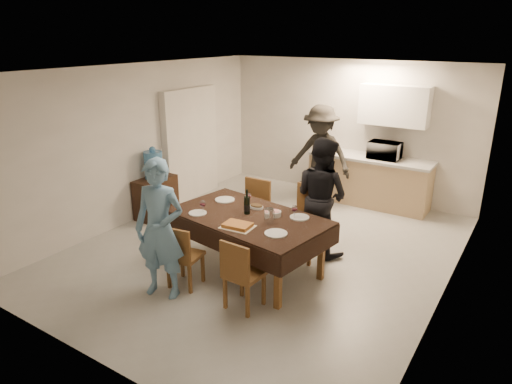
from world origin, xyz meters
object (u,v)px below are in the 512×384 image
wine_bottle (247,202)px  person_kitchen (320,155)px  person_far (321,196)px  person_near (160,229)px  water_pitcher (269,216)px  dining_table (248,218)px  water_jug (153,165)px  console (156,197)px  microwave (385,150)px  savoury_tart (238,225)px

wine_bottle → person_kitchen: 2.86m
person_far → person_kitchen: (-0.89, 1.85, 0.07)m
wine_bottle → person_near: (-0.50, -1.10, -0.10)m
water_pitcher → dining_table: bearing=171.9°
water_jug → person_near: person_near is taller
console → person_far: 3.03m
water_pitcher → microwave: 3.42m
water_jug → person_kitchen: bearing=46.2°
console → person_kitchen: 3.06m
person_kitchen → savoury_tart: bearing=-82.4°
savoury_tart → person_near: bearing=-134.1°
savoury_tart → person_kitchen: 3.31m
person_near → person_far: bearing=46.4°
water_pitcher → microwave: microwave is taller
person_near → person_far: (1.10, 2.10, -0.00)m
water_jug → person_far: person_far is taller
console → water_jug: (0.00, 0.00, 0.58)m
console → water_jug: 0.58m
console → wine_bottle: size_ratio=2.26×
wine_bottle → person_far: 1.17m
water_pitcher → microwave: (0.36, 3.40, 0.17)m
microwave → dining_table: bearing=78.1°
water_jug → microwave: 4.08m
console → savoury_tart: 2.79m
water_jug → wine_bottle: water_jug is taller
water_jug → person_far: bearing=6.1°
console → person_kitchen: size_ratio=0.41×
console → wine_bottle: 2.54m
dining_table → person_near: size_ratio=1.28×
person_near → person_kitchen: size_ratio=0.93×
wine_bottle → water_pitcher: wine_bottle is taller
water_jug → wine_bottle: bearing=-16.0°
savoury_tart → microwave: size_ratio=0.71×
dining_table → savoury_tart: (0.10, -0.38, 0.06)m
savoury_tart → person_far: person_far is taller
person_near → person_kitchen: 3.95m
dining_table → water_pitcher: water_pitcher is taller
dining_table → console: bearing=171.7°
water_jug → savoury_tart: bearing=-23.8°
savoury_tart → person_near: size_ratio=0.23×
person_near → person_kitchen: bearing=71.0°
savoury_tart → microwave: microwave is taller
dining_table → savoury_tart: bearing=-66.7°
wine_bottle → microwave: (0.76, 3.30, 0.10)m
dining_table → water_jug: water_jug is taller
console → savoury_tart: bearing=-23.8°
water_pitcher → console: bearing=164.2°
dining_table → water_pitcher: bearing=0.4°
console → savoury_tart: size_ratio=1.93×
dining_table → console: size_ratio=2.90×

